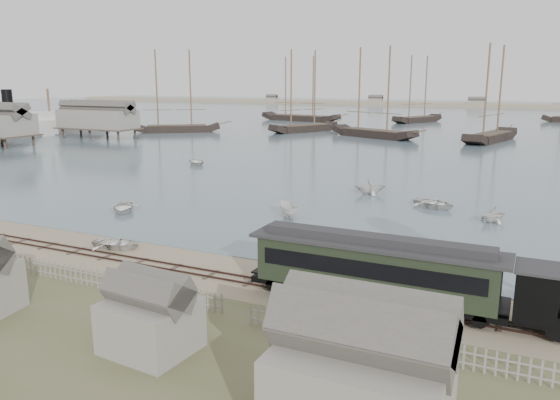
% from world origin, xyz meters
% --- Properties ---
extents(ground, '(600.00, 600.00, 0.00)m').
position_xyz_m(ground, '(0.00, 0.00, 0.00)').
color(ground, tan).
rests_on(ground, ground).
extents(harbor_water, '(600.00, 336.00, 0.06)m').
position_xyz_m(harbor_water, '(0.00, 170.00, 0.03)').
color(harbor_water, '#4B606C').
rests_on(harbor_water, ground).
extents(rail_track, '(120.00, 1.80, 0.16)m').
position_xyz_m(rail_track, '(0.00, -2.00, 0.04)').
color(rail_track, '#35211C').
rests_on(rail_track, ground).
extents(picket_fence_west, '(19.00, 0.10, 1.20)m').
position_xyz_m(picket_fence_west, '(-6.50, -7.00, 0.00)').
color(picket_fence_west, gray).
rests_on(picket_fence_west, ground).
extents(picket_fence_east, '(15.00, 0.10, 1.20)m').
position_xyz_m(picket_fence_east, '(12.50, -7.50, 0.00)').
color(picket_fence_east, gray).
rests_on(picket_fence_east, ground).
extents(shed_mid, '(4.00, 3.50, 3.60)m').
position_xyz_m(shed_mid, '(2.00, -12.00, 0.00)').
color(shed_mid, gray).
rests_on(shed_mid, ground).
extents(far_spit, '(500.00, 20.00, 1.80)m').
position_xyz_m(far_spit, '(0.00, 250.00, 0.00)').
color(far_spit, tan).
rests_on(far_spit, ground).
extents(passenger_coach, '(14.69, 2.83, 3.57)m').
position_xyz_m(passenger_coach, '(10.06, -2.00, 2.25)').
color(passenger_coach, black).
rests_on(passenger_coach, ground).
extents(beached_dinghy, '(3.39, 4.29, 0.80)m').
position_xyz_m(beached_dinghy, '(-10.74, -0.04, 0.40)').
color(beached_dinghy, silver).
rests_on(beached_dinghy, ground).
extents(steamship, '(14.57, 49.24, 10.63)m').
position_xyz_m(steamship, '(-89.00, 53.80, 5.37)').
color(steamship, silver).
rests_on(steamship, harbor_water).
extents(rowboat_0, '(5.02, 4.72, 0.85)m').
position_xyz_m(rowboat_0, '(-18.34, 9.41, 0.48)').
color(rowboat_0, silver).
rests_on(rowboat_0, harbor_water).
extents(rowboat_1, '(4.18, 4.39, 1.81)m').
position_xyz_m(rowboat_1, '(1.22, 27.98, 0.97)').
color(rowboat_1, silver).
rests_on(rowboat_1, harbor_water).
extents(rowboat_2, '(3.46, 3.35, 1.35)m').
position_xyz_m(rowboat_2, '(-2.70, 14.15, 0.74)').
color(rowboat_2, silver).
rests_on(rowboat_2, harbor_water).
extents(rowboat_3, '(4.58, 5.27, 0.91)m').
position_xyz_m(rowboat_3, '(9.00, 24.20, 0.52)').
color(rowboat_3, silver).
rests_on(rowboat_3, harbor_water).
extents(rowboat_4, '(3.65, 3.62, 1.46)m').
position_xyz_m(rowboat_4, '(14.87, 20.59, 0.79)').
color(rowboat_4, silver).
rests_on(rowboat_4, harbor_water).
extents(rowboat_6, '(5.18, 5.27, 0.89)m').
position_xyz_m(rowboat_6, '(-29.09, 38.21, 0.51)').
color(rowboat_6, silver).
rests_on(rowboat_6, harbor_water).
extents(schooner_0, '(20.01, 15.97, 20.00)m').
position_xyz_m(schooner_0, '(-62.98, 80.32, 10.06)').
color(schooner_0, black).
rests_on(schooner_0, harbor_water).
extents(schooner_1, '(13.10, 19.07, 20.00)m').
position_xyz_m(schooner_1, '(-34.95, 94.68, 10.06)').
color(schooner_1, black).
rests_on(schooner_1, harbor_water).
extents(schooner_2, '(21.82, 13.52, 20.00)m').
position_xyz_m(schooner_2, '(-15.61, 88.99, 10.06)').
color(schooner_2, black).
rests_on(schooner_2, harbor_water).
extents(schooner_3, '(10.30, 22.41, 20.00)m').
position_xyz_m(schooner_3, '(8.92, 91.77, 10.06)').
color(schooner_3, black).
rests_on(schooner_3, harbor_water).
extents(schooner_6, '(27.39, 10.58, 20.00)m').
position_xyz_m(schooner_6, '(-50.76, 129.17, 10.06)').
color(schooner_6, black).
rests_on(schooner_6, harbor_water).
extents(schooner_7, '(12.57, 19.61, 20.00)m').
position_xyz_m(schooner_7, '(-15.79, 138.11, 10.06)').
color(schooner_7, black).
rests_on(schooner_7, harbor_water).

